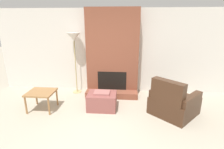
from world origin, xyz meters
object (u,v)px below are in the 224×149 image
object	(u,v)px
armchair	(173,104)
side_table	(41,94)
ottoman	(102,101)
floor_lamp_left	(74,40)

from	to	relation	value
armchair	side_table	xyz separation A→B (m)	(-3.31, -0.01, 0.14)
ottoman	side_table	size ratio (longest dim) A/B	1.10
armchair	side_table	distance (m)	3.31
ottoman	armchair	world-z (taller)	armchair
ottoman	floor_lamp_left	xyz separation A→B (m)	(-0.97, 1.04, 1.46)
ottoman	armchair	xyz separation A→B (m)	(1.77, -0.16, 0.07)
side_table	floor_lamp_left	distance (m)	1.84
floor_lamp_left	ottoman	bearing A→B (deg)	-47.14
ottoman	side_table	distance (m)	1.57
armchair	side_table	bearing A→B (deg)	42.82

